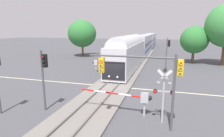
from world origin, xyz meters
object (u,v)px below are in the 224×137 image
object	(u,v)px
traffic_signal_median	(44,71)
traffic_signal_near_right	(147,72)
crossing_signal_mast	(164,90)
pine_left_background	(82,34)
oak_far_right	(194,40)
crossing_gate_far	(99,63)
crossing_gate_near	(137,97)
traffic_signal_far_side	(168,49)
commuter_train	(144,44)

from	to	relation	value
traffic_signal_median	traffic_signal_near_right	size ratio (longest dim) A/B	0.82
traffic_signal_near_right	crossing_signal_mast	bearing A→B (deg)	40.05
traffic_signal_near_right	pine_left_background	world-z (taller)	pine_left_background
traffic_signal_near_right	oak_far_right	distance (m)	27.18
traffic_signal_median	crossing_signal_mast	bearing A→B (deg)	3.08
crossing_gate_far	oak_far_right	size ratio (longest dim) A/B	0.78
crossing_gate_near	crossing_gate_far	xyz separation A→B (m)	(-7.54, 12.67, -0.02)
crossing_gate_far	oak_far_right	distance (m)	19.19
crossing_gate_near	traffic_signal_near_right	size ratio (longest dim) A/B	0.94
crossing_gate_near	traffic_signal_median	distance (m)	7.33
crossing_gate_far	traffic_signal_far_side	world-z (taller)	traffic_signal_far_side
crossing_gate_near	traffic_signal_far_side	bearing A→B (deg)	82.15
pine_left_background	traffic_signal_near_right	bearing A→B (deg)	-58.38
oak_far_right	traffic_signal_median	bearing A→B (deg)	-118.24
crossing_signal_mast	pine_left_background	bearing A→B (deg)	123.99
traffic_signal_near_right	traffic_signal_far_side	bearing A→B (deg)	85.40
pine_left_background	oak_far_right	world-z (taller)	pine_left_background
crossing_signal_mast	oak_far_right	size ratio (longest dim) A/B	0.55
commuter_train	oak_far_right	size ratio (longest dim) A/B	9.06
traffic_signal_far_side	crossing_gate_far	bearing A→B (deg)	-161.81
commuter_train	traffic_signal_median	distance (m)	37.75
traffic_signal_far_side	commuter_train	bearing A→B (deg)	106.10
crossing_gate_near	crossing_gate_far	bearing A→B (deg)	120.74
crossing_gate_near	pine_left_background	xyz separation A→B (m)	(-17.23, 27.66, 3.99)
crossing_gate_far	traffic_signal_median	xyz separation A→B (m)	(0.53, -13.83, 1.84)
crossing_signal_mast	crossing_gate_far	world-z (taller)	crossing_signal_mast
crossing_gate_far	oak_far_right	xyz separation A→B (m)	(14.50, 12.19, 3.04)
traffic_signal_far_side	crossing_gate_near	bearing A→B (deg)	-97.85
traffic_signal_median	pine_left_background	bearing A→B (deg)	109.53
traffic_signal_median	traffic_signal_far_side	size ratio (longest dim) A/B	0.94
traffic_signal_far_side	traffic_signal_near_right	bearing A→B (deg)	-94.60
crossing_signal_mast	crossing_gate_far	xyz separation A→B (m)	(-9.41, 13.35, -0.97)
traffic_signal_near_right	commuter_train	bearing A→B (deg)	96.80
crossing_gate_far	oak_far_right	world-z (taller)	oak_far_right
crossing_signal_mast	traffic_signal_median	size ratio (longest dim) A/B	0.80
commuter_train	traffic_signal_median	xyz separation A→B (m)	(-3.26, -37.60, 0.50)
traffic_signal_median	traffic_signal_far_side	distance (m)	19.35
traffic_signal_median	oak_far_right	size ratio (longest dim) A/B	0.69
commuter_train	crossing_signal_mast	size ratio (longest dim) A/B	16.33
crossing_signal_mast	pine_left_background	size ratio (longest dim) A/B	0.45
traffic_signal_median	commuter_train	bearing A→B (deg)	85.05
crossing_gate_far	pine_left_background	xyz separation A→B (m)	(-9.69, 14.98, 4.01)
traffic_signal_median	traffic_signal_far_side	world-z (taller)	traffic_signal_far_side
commuter_train	pine_left_background	bearing A→B (deg)	-146.88
commuter_train	crossing_gate_far	distance (m)	24.11
crossing_gate_near	crossing_signal_mast	xyz separation A→B (m)	(1.88, -0.68, 0.96)
crossing_gate_near	traffic_signal_near_right	bearing A→B (deg)	-63.86
crossing_gate_near	traffic_signal_near_right	world-z (taller)	traffic_signal_near_right
crossing_signal_mast	pine_left_background	distance (m)	34.31
traffic_signal_far_side	traffic_signal_median	bearing A→B (deg)	-118.38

